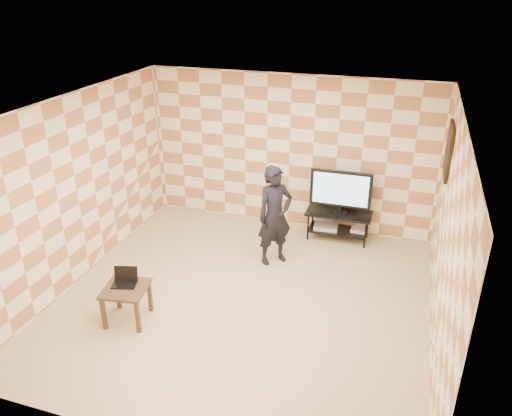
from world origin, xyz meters
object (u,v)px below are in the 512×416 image
object	(u,v)px
tv_stand	(338,219)
side_table	(126,293)
tv	(341,190)
person	(275,216)

from	to	relation	value
tv_stand	side_table	xyz separation A→B (m)	(-2.25, -3.07, 0.04)
side_table	tv	bearing A→B (deg)	53.75
tv_stand	tv	size ratio (longest dim) A/B	1.07
tv_stand	tv	bearing A→B (deg)	-90.48
tv_stand	tv	xyz separation A→B (m)	(-0.00, -0.00, 0.54)
tv	side_table	size ratio (longest dim) A/B	1.64
tv	person	bearing A→B (deg)	-128.70
person	side_table	bearing A→B (deg)	-168.90
tv	person	distance (m)	1.34
tv_stand	tv	distance (m)	0.54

